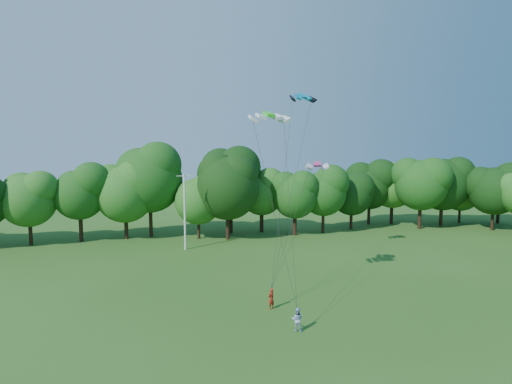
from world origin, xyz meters
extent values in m
plane|color=#234D15|center=(0.00, 0.00, 0.00)|extent=(160.00, 160.00, 0.00)
cylinder|color=silver|center=(-4.01, 29.31, 4.48)|extent=(0.22, 0.22, 8.95)
cube|color=silver|center=(-4.01, 29.31, 8.73)|extent=(1.79, 0.26, 0.08)
imported|color=#A02114|center=(0.64, 9.52, 0.77)|extent=(0.67, 0.60, 1.54)
imported|color=#9EACDB|center=(1.22, 5.63, 0.77)|extent=(0.92, 0.85, 1.53)
cube|color=#057599|center=(6.51, 18.96, 16.86)|extent=(2.60, 1.33, 0.66)
cube|color=#28D820|center=(0.84, 10.98, 14.26)|extent=(3.04, 1.44, 0.53)
cube|color=#C83775|center=(6.20, 14.35, 10.44)|extent=(2.18, 1.62, 0.46)
cylinder|color=#321E13|center=(1.86, 33.43, 2.27)|extent=(0.43, 0.43, 4.53)
ellipsoid|color=black|center=(1.86, 33.43, 8.24)|extent=(9.07, 9.07, 9.89)
cylinder|color=#3A2817|center=(29.54, 38.35, 2.01)|extent=(0.42, 0.42, 4.02)
ellipsoid|color=#2D641E|center=(29.54, 38.35, 7.32)|extent=(8.05, 8.05, 8.78)
camera|label=1|loc=(-7.55, -17.60, 11.48)|focal=28.00mm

